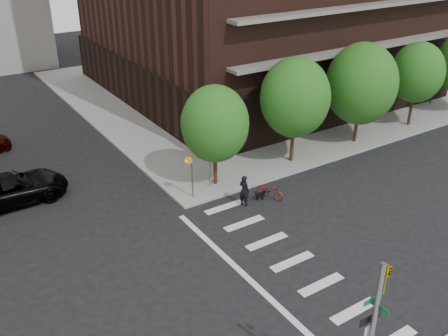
% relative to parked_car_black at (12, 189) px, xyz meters
% --- Properties ---
extents(ground, '(120.00, 120.00, 0.00)m').
position_rel_parked_car_black_xyz_m(ground, '(6.86, -13.10, -0.87)').
color(ground, black).
rests_on(ground, ground).
extents(sidewalk_ne, '(39.00, 33.00, 0.15)m').
position_rel_parked_car_black_xyz_m(sidewalk_ne, '(27.36, 10.40, -0.79)').
color(sidewalk_ne, gray).
rests_on(sidewalk_ne, ground).
extents(crosswalk, '(3.85, 13.00, 0.01)m').
position_rel_parked_car_black_xyz_m(crosswalk, '(9.07, -13.10, -0.86)').
color(crosswalk, silver).
rests_on(crosswalk, ground).
extents(tree_a, '(4.00, 4.00, 5.90)m').
position_rel_parked_car_black_xyz_m(tree_a, '(10.86, -4.60, 3.18)').
color(tree_a, '#301E11').
rests_on(tree_a, sidewalk_ne).
extents(tree_b, '(4.50, 4.50, 6.65)m').
position_rel_parked_car_black_xyz_m(tree_b, '(16.86, -4.60, 3.68)').
color(tree_b, '#301E11').
rests_on(tree_b, sidewalk_ne).
extents(tree_c, '(5.00, 5.00, 6.80)m').
position_rel_parked_car_black_xyz_m(tree_c, '(22.86, -4.60, 3.58)').
color(tree_c, '#301E11').
rests_on(tree_c, sidewalk_ne).
extents(tree_d, '(4.00, 4.00, 6.20)m').
position_rel_parked_car_black_xyz_m(tree_d, '(28.86, -4.60, 3.48)').
color(tree_d, '#301E11').
rests_on(tree_d, sidewalk_ne).
extents(pedestrian_signal, '(2.18, 0.67, 2.60)m').
position_rel_parked_car_black_xyz_m(pedestrian_signal, '(9.18, -5.18, 0.99)').
color(pedestrian_signal, slate).
rests_on(pedestrian_signal, sidewalk_ne).
extents(parked_car_black, '(3.01, 6.29, 1.73)m').
position_rel_parked_car_black_xyz_m(parked_car_black, '(0.00, 0.00, 0.00)').
color(parked_car_black, black).
rests_on(parked_car_black, ground).
extents(scooter, '(1.20, 1.93, 0.96)m').
position_rel_parked_car_black_xyz_m(scooter, '(12.73, -7.64, -0.39)').
color(scooter, maroon).
rests_on(scooter, ground).
extents(dog_walker, '(0.78, 0.61, 1.87)m').
position_rel_parked_car_black_xyz_m(dog_walker, '(10.98, -7.49, 0.07)').
color(dog_walker, black).
rests_on(dog_walker, ground).
extents(dog, '(0.63, 0.29, 0.53)m').
position_rel_parked_car_black_xyz_m(dog, '(12.13, -7.52, -0.54)').
color(dog, black).
rests_on(dog, ground).
extents(pedestrian_far, '(0.96, 0.76, 1.90)m').
position_rel_parked_car_black_xyz_m(pedestrian_far, '(34.71, -2.10, 0.23)').
color(pedestrian_far, navy).
rests_on(pedestrian_far, sidewalk_ne).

